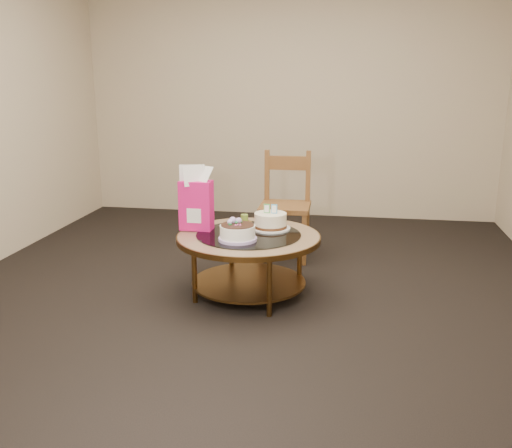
% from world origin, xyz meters
% --- Properties ---
extents(ground, '(5.00, 5.00, 0.00)m').
position_xyz_m(ground, '(0.00, 0.00, 0.00)').
color(ground, black).
rests_on(ground, ground).
extents(room_walls, '(4.52, 5.02, 2.61)m').
position_xyz_m(room_walls, '(0.00, 0.00, 1.54)').
color(room_walls, '#BEA790').
rests_on(room_walls, ground).
extents(coffee_table, '(1.02, 1.02, 0.46)m').
position_xyz_m(coffee_table, '(0.00, -0.00, 0.38)').
color(coffee_table, '#583919').
rests_on(coffee_table, ground).
extents(decorated_cake, '(0.26, 0.26, 0.15)m').
position_xyz_m(decorated_cake, '(-0.05, -0.16, 0.51)').
color(decorated_cake, '#BB9DDF').
rests_on(decorated_cake, coffee_table).
extents(cream_cake, '(0.29, 0.29, 0.18)m').
position_xyz_m(cream_cake, '(0.13, 0.16, 0.52)').
color(cream_cake, white).
rests_on(cream_cake, coffee_table).
extents(gift_bag, '(0.23, 0.17, 0.46)m').
position_xyz_m(gift_bag, '(-0.39, 0.07, 0.69)').
color(gift_bag, '#E2156E').
rests_on(gift_bag, coffee_table).
extents(pillar_candle, '(0.11, 0.11, 0.08)m').
position_xyz_m(pillar_candle, '(-0.08, 0.27, 0.48)').
color(pillar_candle, '#D7BC58').
rests_on(pillar_candle, coffee_table).
extents(dining_chair, '(0.43, 0.43, 0.91)m').
position_xyz_m(dining_chair, '(0.15, 0.95, 0.46)').
color(dining_chair, brown).
rests_on(dining_chair, ground).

